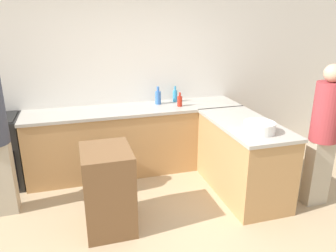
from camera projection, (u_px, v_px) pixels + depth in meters
The scene contains 10 objects.
ground_plane at pixel (172, 245), 3.26m from camera, with size 14.00×14.00×0.00m, color tan.
wall_back at pixel (129, 74), 4.74m from camera, with size 8.00×0.06×2.70m.
counter_back at pixel (136, 139), 4.71m from camera, with size 3.01×0.67×0.93m.
counter_peninsula at pixel (243, 157), 4.11m from camera, with size 0.69×1.40×0.93m.
island_table at pixel (108, 189), 3.41m from camera, with size 0.50×0.61×0.89m.
mixing_bowl at pixel (259, 127), 3.59m from camera, with size 0.35×0.35×0.12m.
hot_sauce_bottle at pixel (180, 101), 4.62m from camera, with size 0.07×0.07×0.20m.
dish_soap_bottle at pixel (175, 96), 4.86m from camera, with size 0.07×0.07×0.23m.
water_bottle_blue at pixel (158, 97), 4.72m from camera, with size 0.08×0.08×0.26m.
person_at_peninsula at pixel (324, 131), 3.70m from camera, with size 0.31×0.31×1.68m.
Camera 1 is at (-0.80, -2.58, 2.18)m, focal length 35.00 mm.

